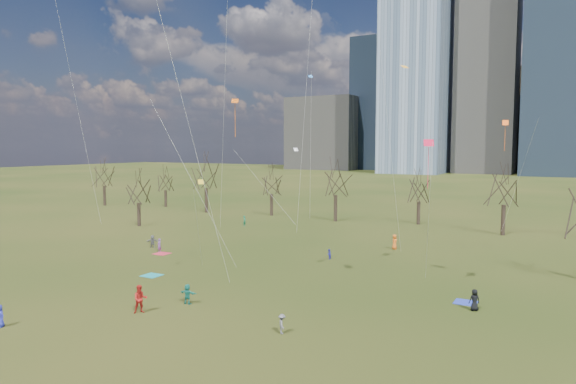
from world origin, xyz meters
The scene contains 16 objects.
ground centered at (0.00, 0.00, 0.00)m, with size 500.00×500.00×0.00m, color black.
downtown_skyline centered at (-2.43, 210.64, 39.01)m, with size 212.50×78.00×118.00m.
bare_tree_row centered at (-0.09, 37.22, 6.12)m, with size 113.04×29.80×9.50m.
blanket_teal centered at (-8.06, 1.42, 0.01)m, with size 1.60×1.50×0.03m, color teal.
blanket_navy centered at (17.89, 6.58, 0.01)m, with size 1.60×1.50×0.03m, color #2437A9.
blanket_crimson centered at (-13.74, 8.95, 0.01)m, with size 1.60×1.50×0.03m, color #BF263B.
person_2 centered at (-1.41, -6.66, 0.98)m, with size 0.95×0.74×1.96m, color #AE1C18.
person_3 centered at (9.09, -5.40, 0.62)m, with size 0.80×0.46×1.23m, color #5C5B5F.
person_5 centered at (0.12, -3.51, 0.74)m, with size 1.37×0.44×1.48m, color #1C7F72.
person_6 centered at (18.74, 4.92, 0.77)m, with size 0.75×0.49×1.53m, color black.
person_7 centered at (-14.54, 9.42, 0.75)m, with size 0.54×0.36×1.49m, color #784993.
person_8 centered at (3.07, 15.10, 0.52)m, with size 0.51×0.40×1.05m, color #2C2AB9.
person_11 centered at (-16.98, 10.96, 0.72)m, with size 1.34×0.43×1.45m, color #5D5C60.
person_12 centered at (7.42, 23.25, 0.83)m, with size 0.82×0.53×1.67m, color orange.
person_13 centered at (-16.63, 29.32, 0.75)m, with size 0.54×0.36×1.49m, color #186E49.
kites_airborne centered at (2.94, 11.86, 14.35)m, with size 70.26×44.08×35.07m.
Camera 1 is at (24.09, -32.06, 11.46)m, focal length 32.00 mm.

